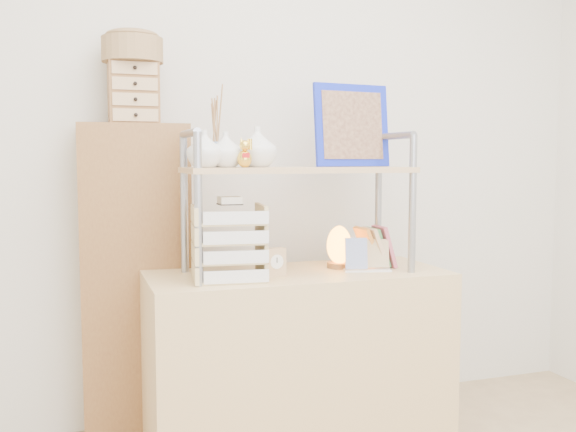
% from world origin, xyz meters
% --- Properties ---
extents(desk, '(1.20, 0.50, 0.75)m').
position_xyz_m(desk, '(0.00, 1.20, 0.38)').
color(desk, tan).
rests_on(desk, ground).
extents(cabinet, '(0.46, 0.27, 1.35)m').
position_xyz_m(cabinet, '(-0.60, 1.57, 0.68)').
color(cabinet, brown).
rests_on(cabinet, ground).
extents(hutch, '(0.90, 0.34, 0.77)m').
position_xyz_m(hutch, '(-0.06, 1.21, 1.19)').
color(hutch, '#8E929B').
rests_on(hutch, desk).
extents(letter_tray, '(0.28, 0.27, 0.31)m').
position_xyz_m(letter_tray, '(-0.30, 1.13, 0.88)').
color(letter_tray, '#CFB87C').
rests_on(letter_tray, desk).
extents(salt_lamp, '(0.12, 0.11, 0.18)m').
position_xyz_m(salt_lamp, '(0.20, 1.25, 0.84)').
color(salt_lamp, brown).
rests_on(salt_lamp, desk).
extents(desk_clock, '(0.08, 0.05, 0.11)m').
position_xyz_m(desk_clock, '(-0.11, 1.14, 0.81)').
color(desk_clock, tan).
rests_on(desk_clock, desk).
extents(postcard_stand, '(0.20, 0.10, 0.14)m').
position_xyz_m(postcard_stand, '(0.27, 1.14, 0.79)').
color(postcard_stand, white).
rests_on(postcard_stand, desk).
extents(drawer_chest, '(0.20, 0.16, 0.25)m').
position_xyz_m(drawer_chest, '(-0.60, 1.55, 1.48)').
color(drawer_chest, brown).
rests_on(drawer_chest, cabinet).
extents(woven_basket, '(0.25, 0.25, 0.10)m').
position_xyz_m(woven_basket, '(-0.60, 1.55, 1.65)').
color(woven_basket, olive).
rests_on(woven_basket, drawer_chest).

